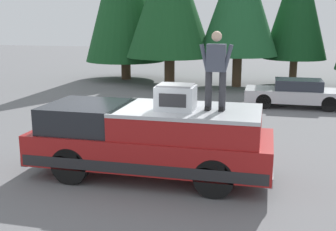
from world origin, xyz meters
name	(u,v)px	position (x,y,z in m)	size (l,w,h in m)	color
ground_plane	(124,171)	(0.00, 0.00, 0.00)	(90.00, 90.00, 0.00)	slate
pickup_truck	(151,140)	(-0.13, -0.71, 0.87)	(2.01, 5.54, 1.65)	maroon
compressor_unit	(176,97)	(-0.29, -1.33, 1.93)	(0.65, 0.84, 0.56)	silver
person_on_truck_bed	(216,69)	(-0.12, -2.17, 2.55)	(0.29, 0.72, 1.69)	#333338
parked_car_silver	(296,93)	(8.97, -4.43, 0.58)	(1.64, 4.10, 1.16)	silver
conifer_left	(298,1)	(15.53, -4.62, 4.55)	(3.48, 3.48, 7.68)	#4C3826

